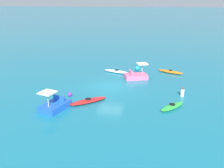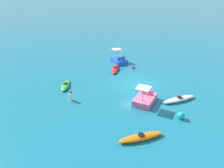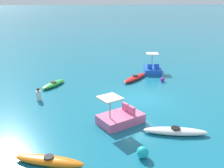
{
  "view_description": "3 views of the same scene",
  "coord_description": "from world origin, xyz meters",
  "px_view_note": "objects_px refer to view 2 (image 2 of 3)",
  "views": [
    {
      "loc": [
        22.18,
        5.27,
        8.11
      ],
      "look_at": [
        1.37,
        0.5,
        0.75
      ],
      "focal_mm": 39.05,
      "sensor_mm": 36.0,
      "label": 1
    },
    {
      "loc": [
        -12.71,
        13.53,
        8.53
      ],
      "look_at": [
        0.59,
        2.74,
        0.54
      ],
      "focal_mm": 31.58,
      "sensor_mm": 36.0,
      "label": 2
    },
    {
      "loc": [
        -15.32,
        4.9,
        6.52
      ],
      "look_at": [
        1.43,
        1.74,
        0.73
      ],
      "focal_mm": 40.17,
      "sensor_mm": 36.0,
      "label": 3
    }
  ],
  "objects_px": {
    "kayak_green": "(66,85)",
    "buoy_cyan": "(181,116)",
    "person_near_shore": "(71,96)",
    "kayak_red": "(115,69)",
    "pedal_boat_pink": "(145,99)",
    "buoy_purple": "(133,67)",
    "pedal_boat_blue": "(119,60)",
    "kayak_white": "(179,99)",
    "kayak_orange": "(141,137)"
  },
  "relations": [
    {
      "from": "buoy_cyan",
      "to": "person_near_shore",
      "type": "relative_size",
      "value": 0.6
    },
    {
      "from": "kayak_green",
      "to": "pedal_boat_blue",
      "type": "xyz_separation_m",
      "value": [
        2.23,
        -8.98,
        0.17
      ]
    },
    {
      "from": "buoy_purple",
      "to": "person_near_shore",
      "type": "relative_size",
      "value": 0.42
    },
    {
      "from": "buoy_cyan",
      "to": "person_near_shore",
      "type": "height_order",
      "value": "person_near_shore"
    },
    {
      "from": "pedal_boat_blue",
      "to": "person_near_shore",
      "type": "xyz_separation_m",
      "value": [
        -5.04,
        9.86,
        0.05
      ]
    },
    {
      "from": "kayak_red",
      "to": "pedal_boat_pink",
      "type": "xyz_separation_m",
      "value": [
        -7.5,
        2.98,
        0.17
      ]
    },
    {
      "from": "pedal_boat_blue",
      "to": "kayak_green",
      "type": "bearing_deg",
      "value": 103.96
    },
    {
      "from": "pedal_boat_pink",
      "to": "pedal_boat_blue",
      "type": "bearing_deg",
      "value": -28.95
    },
    {
      "from": "kayak_white",
      "to": "pedal_boat_pink",
      "type": "xyz_separation_m",
      "value": [
        1.72,
        2.49,
        0.17
      ]
    },
    {
      "from": "buoy_purple",
      "to": "pedal_boat_blue",
      "type": "bearing_deg",
      "value": -2.08
    },
    {
      "from": "kayak_orange",
      "to": "kayak_white",
      "type": "distance_m",
      "value": 6.33
    },
    {
      "from": "pedal_boat_blue",
      "to": "person_near_shore",
      "type": "distance_m",
      "value": 11.07
    },
    {
      "from": "kayak_red",
      "to": "pedal_boat_blue",
      "type": "distance_m",
      "value": 2.81
    },
    {
      "from": "kayak_orange",
      "to": "pedal_boat_pink",
      "type": "relative_size",
      "value": 1.09
    },
    {
      "from": "kayak_red",
      "to": "buoy_purple",
      "type": "relative_size",
      "value": 7.9
    },
    {
      "from": "kayak_green",
      "to": "buoy_cyan",
      "type": "bearing_deg",
      "value": -158.54
    },
    {
      "from": "kayak_red",
      "to": "buoy_cyan",
      "type": "relative_size",
      "value": 5.55
    },
    {
      "from": "pedal_boat_blue",
      "to": "buoy_purple",
      "type": "xyz_separation_m",
      "value": [
        -2.81,
        0.1,
        -0.15
      ]
    },
    {
      "from": "kayak_red",
      "to": "kayak_green",
      "type": "relative_size",
      "value": 1.15
    },
    {
      "from": "kayak_orange",
      "to": "pedal_boat_pink",
      "type": "distance_m",
      "value": 4.79
    },
    {
      "from": "kayak_red",
      "to": "person_near_shore",
      "type": "distance_m",
      "value": 8.36
    },
    {
      "from": "kayak_orange",
      "to": "buoy_purple",
      "type": "bearing_deg",
      "value": -42.53
    },
    {
      "from": "kayak_green",
      "to": "buoy_purple",
      "type": "relative_size",
      "value": 6.86
    },
    {
      "from": "kayak_green",
      "to": "buoy_cyan",
      "type": "distance_m",
      "value": 11.18
    },
    {
      "from": "kayak_red",
      "to": "pedal_boat_pink",
      "type": "bearing_deg",
      "value": 158.31
    },
    {
      "from": "kayak_orange",
      "to": "buoy_purple",
      "type": "distance_m",
      "value": 12.93
    },
    {
      "from": "kayak_red",
      "to": "pedal_boat_blue",
      "type": "bearing_deg",
      "value": -50.23
    },
    {
      "from": "kayak_white",
      "to": "pedal_boat_pink",
      "type": "height_order",
      "value": "pedal_boat_pink"
    },
    {
      "from": "kayak_white",
      "to": "buoy_purple",
      "type": "xyz_separation_m",
      "value": [
        8.21,
        -2.55,
        0.02
      ]
    },
    {
      "from": "buoy_cyan",
      "to": "buoy_purple",
      "type": "distance_m",
      "value": 10.93
    },
    {
      "from": "kayak_orange",
      "to": "buoy_purple",
      "type": "relative_size",
      "value": 8.31
    },
    {
      "from": "pedal_boat_blue",
      "to": "kayak_white",
      "type": "bearing_deg",
      "value": 166.47
    },
    {
      "from": "pedal_boat_blue",
      "to": "person_near_shore",
      "type": "height_order",
      "value": "pedal_boat_blue"
    },
    {
      "from": "kayak_green",
      "to": "buoy_cyan",
      "type": "relative_size",
      "value": 4.82
    },
    {
      "from": "kayak_green",
      "to": "person_near_shore",
      "type": "distance_m",
      "value": 2.95
    },
    {
      "from": "kayak_white",
      "to": "buoy_cyan",
      "type": "relative_size",
      "value": 6.28
    },
    {
      "from": "kayak_red",
      "to": "kayak_orange",
      "type": "bearing_deg",
      "value": 147.62
    },
    {
      "from": "kayak_red",
      "to": "buoy_purple",
      "type": "xyz_separation_m",
      "value": [
        -1.01,
        -2.06,
        0.02
      ]
    },
    {
      "from": "pedal_boat_blue",
      "to": "buoy_purple",
      "type": "relative_size",
      "value": 7.32
    },
    {
      "from": "kayak_white",
      "to": "kayak_green",
      "type": "bearing_deg",
      "value": 35.76
    },
    {
      "from": "kayak_green",
      "to": "kayak_white",
      "type": "xyz_separation_m",
      "value": [
        -8.79,
        -6.33,
        -0.0
      ]
    },
    {
      "from": "buoy_purple",
      "to": "person_near_shore",
      "type": "xyz_separation_m",
      "value": [
        -2.23,
        9.76,
        0.2
      ]
    },
    {
      "from": "kayak_orange",
      "to": "buoy_cyan",
      "type": "bearing_deg",
      "value": -94.31
    },
    {
      "from": "buoy_cyan",
      "to": "person_near_shore",
      "type": "bearing_deg",
      "value": 33.21
    },
    {
      "from": "buoy_purple",
      "to": "kayak_orange",
      "type": "bearing_deg",
      "value": 137.47
    },
    {
      "from": "pedal_boat_blue",
      "to": "buoy_purple",
      "type": "distance_m",
      "value": 2.81
    },
    {
      "from": "kayak_green",
      "to": "pedal_boat_pink",
      "type": "distance_m",
      "value": 8.04
    },
    {
      "from": "kayak_white",
      "to": "pedal_boat_pink",
      "type": "distance_m",
      "value": 3.03
    },
    {
      "from": "kayak_orange",
      "to": "kayak_white",
      "type": "relative_size",
      "value": 0.93
    },
    {
      "from": "kayak_white",
      "to": "buoy_purple",
      "type": "relative_size",
      "value": 8.95
    }
  ]
}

